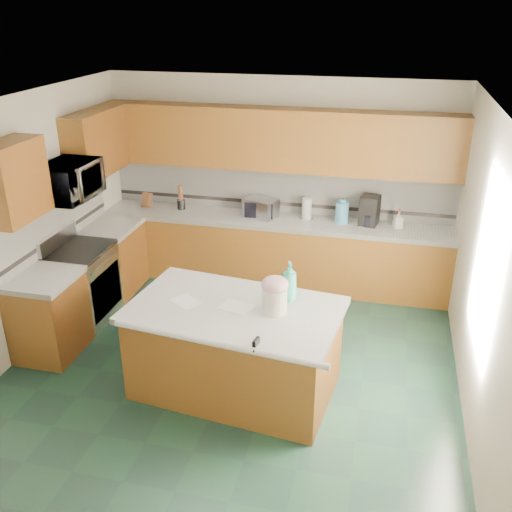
% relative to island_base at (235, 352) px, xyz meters
% --- Properties ---
extents(floor, '(4.60, 4.60, 0.00)m').
position_rel_island_base_xyz_m(floor, '(-0.12, 0.41, -0.43)').
color(floor, black).
rests_on(floor, ground).
extents(ceiling, '(4.60, 4.60, 0.00)m').
position_rel_island_base_xyz_m(ceiling, '(-0.12, 0.41, 2.27)').
color(ceiling, white).
rests_on(ceiling, ground).
extents(wall_back, '(4.60, 0.04, 2.70)m').
position_rel_island_base_xyz_m(wall_back, '(-0.12, 2.73, 0.92)').
color(wall_back, beige).
rests_on(wall_back, ground).
extents(wall_front, '(4.60, 0.04, 2.70)m').
position_rel_island_base_xyz_m(wall_front, '(-0.12, -1.91, 0.92)').
color(wall_front, beige).
rests_on(wall_front, ground).
extents(wall_left, '(0.04, 4.60, 2.70)m').
position_rel_island_base_xyz_m(wall_left, '(-2.44, 0.41, 0.92)').
color(wall_left, beige).
rests_on(wall_left, ground).
extents(wall_right, '(0.04, 4.60, 2.70)m').
position_rel_island_base_xyz_m(wall_right, '(2.20, 0.41, 0.92)').
color(wall_right, beige).
rests_on(wall_right, ground).
extents(back_base_cab, '(4.60, 0.60, 0.86)m').
position_rel_island_base_xyz_m(back_base_cab, '(-0.12, 2.41, 0.00)').
color(back_base_cab, '#3E1F0A').
rests_on(back_base_cab, ground).
extents(back_countertop, '(4.60, 0.64, 0.06)m').
position_rel_island_base_xyz_m(back_countertop, '(-0.12, 2.41, 0.46)').
color(back_countertop, white).
rests_on(back_countertop, back_base_cab).
extents(back_upper_cab, '(4.60, 0.33, 0.78)m').
position_rel_island_base_xyz_m(back_upper_cab, '(-0.12, 2.54, 1.51)').
color(back_upper_cab, '#3E1F0A').
rests_on(back_upper_cab, wall_back).
extents(back_backsplash, '(4.60, 0.02, 0.63)m').
position_rel_island_base_xyz_m(back_backsplash, '(-0.12, 2.70, 0.81)').
color(back_backsplash, silver).
rests_on(back_backsplash, back_countertop).
extents(back_accent_band, '(4.60, 0.01, 0.05)m').
position_rel_island_base_xyz_m(back_accent_band, '(-0.12, 2.69, 0.61)').
color(back_accent_band, black).
rests_on(back_accent_band, back_countertop).
extents(left_base_cab_rear, '(0.60, 0.82, 0.86)m').
position_rel_island_base_xyz_m(left_base_cab_rear, '(-2.12, 1.70, 0.00)').
color(left_base_cab_rear, '#3E1F0A').
rests_on(left_base_cab_rear, ground).
extents(left_counter_rear, '(0.64, 0.82, 0.06)m').
position_rel_island_base_xyz_m(left_counter_rear, '(-2.12, 1.70, 0.46)').
color(left_counter_rear, white).
rests_on(left_counter_rear, left_base_cab_rear).
extents(left_base_cab_front, '(0.60, 0.72, 0.86)m').
position_rel_island_base_xyz_m(left_base_cab_front, '(-2.12, 0.17, 0.00)').
color(left_base_cab_front, '#3E1F0A').
rests_on(left_base_cab_front, ground).
extents(left_counter_front, '(0.64, 0.72, 0.06)m').
position_rel_island_base_xyz_m(left_counter_front, '(-2.12, 0.17, 0.46)').
color(left_counter_front, white).
rests_on(left_counter_front, left_base_cab_front).
extents(left_backsplash, '(0.02, 2.30, 0.63)m').
position_rel_island_base_xyz_m(left_backsplash, '(-2.41, 0.96, 0.81)').
color(left_backsplash, silver).
rests_on(left_backsplash, wall_left).
extents(left_accent_band, '(0.01, 2.30, 0.05)m').
position_rel_island_base_xyz_m(left_accent_band, '(-2.40, 0.96, 0.61)').
color(left_accent_band, black).
rests_on(left_accent_band, wall_left).
extents(left_upper_cab_rear, '(0.33, 1.09, 0.78)m').
position_rel_island_base_xyz_m(left_upper_cab_rear, '(-2.26, 1.83, 1.51)').
color(left_upper_cab_rear, '#3E1F0A').
rests_on(left_upper_cab_rear, wall_left).
extents(left_upper_cab_front, '(0.33, 0.72, 0.78)m').
position_rel_island_base_xyz_m(left_upper_cab_front, '(-2.26, 0.17, 1.51)').
color(left_upper_cab_front, '#3E1F0A').
rests_on(left_upper_cab_front, wall_left).
extents(range_body, '(0.60, 0.76, 0.88)m').
position_rel_island_base_xyz_m(range_body, '(-2.12, 0.91, 0.01)').
color(range_body, '#B7B7BC').
rests_on(range_body, ground).
extents(range_oven_door, '(0.02, 0.68, 0.55)m').
position_rel_island_base_xyz_m(range_oven_door, '(-1.83, 0.91, -0.03)').
color(range_oven_door, black).
rests_on(range_oven_door, range_body).
extents(range_cooktop, '(0.62, 0.78, 0.04)m').
position_rel_island_base_xyz_m(range_cooktop, '(-2.12, 0.91, 0.47)').
color(range_cooktop, black).
rests_on(range_cooktop, range_body).
extents(range_handle, '(0.02, 0.66, 0.02)m').
position_rel_island_base_xyz_m(range_handle, '(-1.80, 0.91, 0.35)').
color(range_handle, '#B7B7BC').
rests_on(range_handle, range_body).
extents(range_backguard, '(0.06, 0.76, 0.18)m').
position_rel_island_base_xyz_m(range_backguard, '(-2.38, 0.91, 0.59)').
color(range_backguard, '#B7B7BC').
rests_on(range_backguard, range_body).
extents(microwave, '(0.50, 0.73, 0.41)m').
position_rel_island_base_xyz_m(microwave, '(-2.12, 0.91, 1.30)').
color(microwave, '#B7B7BC').
rests_on(microwave, wall_left).
extents(island_base, '(1.98, 1.28, 0.86)m').
position_rel_island_base_xyz_m(island_base, '(0.00, 0.00, 0.00)').
color(island_base, '#3E1F0A').
rests_on(island_base, ground).
extents(island_top, '(2.09, 1.39, 0.06)m').
position_rel_island_base_xyz_m(island_top, '(0.00, 0.00, 0.46)').
color(island_top, white).
rests_on(island_top, island_base).
extents(island_bullnose, '(1.96, 0.29, 0.06)m').
position_rel_island_base_xyz_m(island_bullnose, '(-0.00, -0.58, 0.46)').
color(island_bullnose, white).
rests_on(island_bullnose, island_base).
extents(treat_jar, '(0.26, 0.26, 0.24)m').
position_rel_island_base_xyz_m(treat_jar, '(0.38, 0.01, 0.61)').
color(treat_jar, white).
rests_on(treat_jar, island_top).
extents(treat_jar_lid, '(0.25, 0.25, 0.16)m').
position_rel_island_base_xyz_m(treat_jar_lid, '(0.38, 0.01, 0.77)').
color(treat_jar_lid, '#D59DAA').
rests_on(treat_jar_lid, treat_jar).
extents(treat_jar_knob, '(0.08, 0.03, 0.03)m').
position_rel_island_base_xyz_m(treat_jar_knob, '(0.38, 0.01, 0.82)').
color(treat_jar_knob, tan).
rests_on(treat_jar_knob, treat_jar_lid).
extents(treat_jar_knob_end_l, '(0.04, 0.04, 0.04)m').
position_rel_island_base_xyz_m(treat_jar_knob_end_l, '(0.34, 0.01, 0.82)').
color(treat_jar_knob_end_l, tan).
rests_on(treat_jar_knob_end_l, treat_jar_lid).
extents(treat_jar_knob_end_r, '(0.04, 0.04, 0.04)m').
position_rel_island_base_xyz_m(treat_jar_knob_end_r, '(0.42, 0.01, 0.82)').
color(treat_jar_knob_end_r, tan).
rests_on(treat_jar_knob_end_r, treat_jar_lid).
extents(soap_bottle_island, '(0.19, 0.19, 0.39)m').
position_rel_island_base_xyz_m(soap_bottle_island, '(0.47, 0.28, 0.69)').
color(soap_bottle_island, teal).
rests_on(soap_bottle_island, island_top).
extents(paper_sheet_a, '(0.34, 0.29, 0.00)m').
position_rel_island_base_xyz_m(paper_sheet_a, '(0.02, 0.02, 0.49)').
color(paper_sheet_a, white).
rests_on(paper_sheet_a, island_top).
extents(paper_sheet_b, '(0.34, 0.32, 0.00)m').
position_rel_island_base_xyz_m(paper_sheet_b, '(-0.48, 0.01, 0.49)').
color(paper_sheet_b, white).
rests_on(paper_sheet_b, island_top).
extents(clamp_body, '(0.05, 0.10, 0.09)m').
position_rel_island_base_xyz_m(clamp_body, '(0.35, -0.56, 0.50)').
color(clamp_body, black).
rests_on(clamp_body, island_top).
extents(clamp_handle, '(0.02, 0.07, 0.02)m').
position_rel_island_base_xyz_m(clamp_handle, '(0.35, -0.62, 0.48)').
color(clamp_handle, black).
rests_on(clamp_handle, island_top).
extents(knife_block, '(0.13, 0.17, 0.22)m').
position_rel_island_base_xyz_m(knife_block, '(-1.93, 2.46, 0.59)').
color(knife_block, '#472814').
rests_on(knife_block, back_countertop).
extents(utensil_crock, '(0.11, 0.11, 0.14)m').
position_rel_island_base_xyz_m(utensil_crock, '(-1.44, 2.49, 0.56)').
color(utensil_crock, black).
rests_on(utensil_crock, back_countertop).
extents(utensil_bundle, '(0.06, 0.06, 0.20)m').
position_rel_island_base_xyz_m(utensil_bundle, '(-1.44, 2.49, 0.73)').
color(utensil_bundle, '#472814').
rests_on(utensil_bundle, utensil_crock).
extents(toaster_oven, '(0.49, 0.42, 0.24)m').
position_rel_island_base_xyz_m(toaster_oven, '(-0.31, 2.46, 0.61)').
color(toaster_oven, '#B7B7BC').
rests_on(toaster_oven, back_countertop).
extents(toaster_oven_door, '(0.38, 0.01, 0.20)m').
position_rel_island_base_xyz_m(toaster_oven_door, '(-0.31, 2.32, 0.61)').
color(toaster_oven_door, black).
rests_on(toaster_oven_door, toaster_oven).
extents(paper_towel, '(0.13, 0.13, 0.29)m').
position_rel_island_base_xyz_m(paper_towel, '(0.29, 2.51, 0.63)').
color(paper_towel, white).
rests_on(paper_towel, back_countertop).
extents(paper_towel_base, '(0.19, 0.19, 0.01)m').
position_rel_island_base_xyz_m(paper_towel_base, '(0.29, 2.51, 0.50)').
color(paper_towel_base, '#B7B7BC').
rests_on(paper_towel_base, back_countertop).
extents(water_jug, '(0.17, 0.17, 0.28)m').
position_rel_island_base_xyz_m(water_jug, '(0.76, 2.47, 0.63)').
color(water_jug, '#58A7D6').
rests_on(water_jug, back_countertop).
extents(water_jug_neck, '(0.08, 0.08, 0.04)m').
position_rel_island_base_xyz_m(water_jug_neck, '(0.76, 2.47, 0.79)').
color(water_jug_neck, '#58A7D6').
rests_on(water_jug_neck, water_jug).
extents(coffee_maker, '(0.27, 0.28, 0.38)m').
position_rel_island_base_xyz_m(coffee_maker, '(1.10, 2.49, 0.68)').
color(coffee_maker, black).
rests_on(coffee_maker, back_countertop).
extents(coffee_carafe, '(0.16, 0.16, 0.16)m').
position_rel_island_base_xyz_m(coffee_carafe, '(1.10, 2.43, 0.57)').
color(coffee_carafe, black).
rests_on(coffee_carafe, back_countertop).
extents(soap_bottle_back, '(0.12, 0.12, 0.22)m').
position_rel_island_base_xyz_m(soap_bottle_back, '(1.47, 2.46, 0.60)').
color(soap_bottle_back, white).
rests_on(soap_bottle_back, back_countertop).
extents(soap_back_cap, '(0.02, 0.02, 0.03)m').
position_rel_island_base_xyz_m(soap_back_cap, '(1.47, 2.46, 0.72)').
color(soap_back_cap, red).
rests_on(soap_back_cap, soap_bottle_back).
extents(window_light_proxy, '(0.02, 1.40, 1.10)m').
position_rel_island_base_xyz_m(window_light_proxy, '(2.17, 0.21, 1.07)').
color(window_light_proxy, white).
rests_on(window_light_proxy, wall_right).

